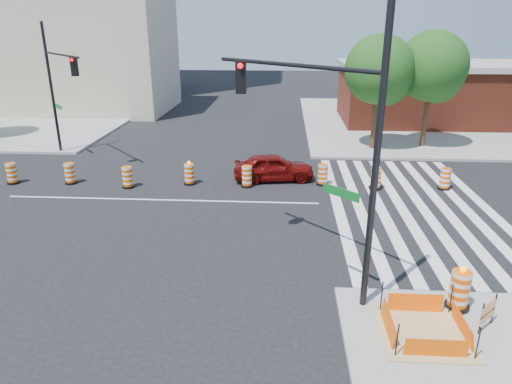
% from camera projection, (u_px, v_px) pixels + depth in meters
% --- Properties ---
extents(ground, '(120.00, 120.00, 0.00)m').
position_uv_depth(ground, '(161.00, 200.00, 20.36)').
color(ground, black).
rests_on(ground, ground).
extents(sidewalk_ne, '(22.00, 22.00, 0.15)m').
position_uv_depth(sidewalk_ne, '(443.00, 122.00, 36.11)').
color(sidewalk_ne, gray).
rests_on(sidewalk_ne, ground).
extents(sidewalk_nw, '(22.00, 22.00, 0.15)m').
position_uv_depth(sidewalk_nw, '(5.00, 116.00, 38.24)').
color(sidewalk_nw, gray).
rests_on(sidewalk_nw, ground).
extents(crosswalk_east, '(6.75, 13.50, 0.01)m').
position_uv_depth(crosswalk_east, '(411.00, 206.00, 19.71)').
color(crosswalk_east, silver).
rests_on(crosswalk_east, ground).
extents(lane_centerline, '(14.00, 0.12, 0.01)m').
position_uv_depth(lane_centerline, '(161.00, 200.00, 20.36)').
color(lane_centerline, silver).
rests_on(lane_centerline, ground).
extents(excavation_pit, '(2.20, 2.20, 0.90)m').
position_uv_depth(excavation_pit, '(424.00, 331.00, 11.33)').
color(excavation_pit, tan).
rests_on(excavation_pit, ground).
extents(brick_storefront, '(16.50, 8.50, 4.60)m').
position_uv_depth(brick_storefront, '(447.00, 93.00, 35.34)').
color(brick_storefront, maroon).
rests_on(brick_storefront, ground).
extents(beige_midrise, '(14.00, 10.00, 10.00)m').
position_uv_depth(beige_midrise, '(87.00, 53.00, 39.92)').
color(beige_midrise, '#C1B593').
rests_on(beige_midrise, ground).
extents(red_coupe, '(4.17, 2.17, 1.35)m').
position_uv_depth(red_coupe, '(274.00, 167.00, 22.72)').
color(red_coupe, '#5F0908').
rests_on(red_coupe, ground).
extents(signal_pole_se, '(4.42, 4.31, 7.99)m').
position_uv_depth(signal_pole_se, '(325.00, 124.00, 12.08)').
color(signal_pole_se, black).
rests_on(signal_pole_se, ground).
extents(signal_pole_nw, '(3.83, 4.23, 7.38)m').
position_uv_depth(signal_pole_nw, '(58.00, 79.00, 25.09)').
color(signal_pole_nw, black).
rests_on(signal_pole_nw, ground).
extents(pit_drum, '(0.65, 0.65, 1.28)m').
position_uv_depth(pit_drum, '(459.00, 291.00, 12.20)').
color(pit_drum, black).
rests_on(pit_drum, ground).
extents(barricade, '(0.58, 0.54, 0.89)m').
position_uv_depth(barricade, '(488.00, 312.00, 11.38)').
color(barricade, '#E45704').
rests_on(barricade, ground).
extents(tree_north_c, '(4.06, 4.06, 6.90)m').
position_uv_depth(tree_north_c, '(380.00, 74.00, 26.79)').
color(tree_north_c, '#382314').
rests_on(tree_north_c, ground).
extents(tree_north_d, '(4.18, 4.18, 7.10)m').
position_uv_depth(tree_north_d, '(432.00, 70.00, 27.22)').
color(tree_north_d, '#382314').
rests_on(tree_north_d, ground).
extents(median_drum_1, '(0.60, 0.60, 1.02)m').
position_uv_depth(median_drum_1, '(12.00, 174.00, 22.31)').
color(median_drum_1, black).
rests_on(median_drum_1, ground).
extents(median_drum_2, '(0.60, 0.60, 1.02)m').
position_uv_depth(median_drum_2, '(70.00, 174.00, 22.30)').
color(median_drum_2, black).
rests_on(median_drum_2, ground).
extents(median_drum_3, '(0.60, 0.60, 1.02)m').
position_uv_depth(median_drum_3, '(128.00, 178.00, 21.76)').
color(median_drum_3, black).
rests_on(median_drum_3, ground).
extents(median_drum_4, '(0.60, 0.60, 1.18)m').
position_uv_depth(median_drum_4, '(189.00, 175.00, 22.21)').
color(median_drum_4, black).
rests_on(median_drum_4, ground).
extents(median_drum_5, '(0.60, 0.60, 1.02)m').
position_uv_depth(median_drum_5, '(247.00, 177.00, 21.88)').
color(median_drum_5, black).
rests_on(median_drum_5, ground).
extents(median_drum_6, '(0.60, 0.60, 1.02)m').
position_uv_depth(median_drum_6, '(323.00, 175.00, 22.12)').
color(median_drum_6, black).
rests_on(median_drum_6, ground).
extents(median_drum_7, '(0.60, 0.60, 1.02)m').
position_uv_depth(median_drum_7, '(376.00, 179.00, 21.56)').
color(median_drum_7, black).
rests_on(median_drum_7, ground).
extents(median_drum_8, '(0.60, 0.60, 1.02)m').
position_uv_depth(median_drum_8, '(445.00, 180.00, 21.53)').
color(median_drum_8, black).
rests_on(median_drum_8, ground).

